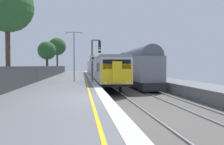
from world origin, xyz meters
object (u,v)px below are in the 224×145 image
at_px(commuter_train_at_platform, 98,68).
at_px(freight_train_adjacent_track, 114,66).
at_px(background_tree_left, 6,8).
at_px(background_tree_centre, 47,51).
at_px(platform_lamp_mid, 74,52).
at_px(signal_gantry, 95,55).
at_px(speed_limit_sign, 93,65).
at_px(background_tree_right, 57,47).

distance_m(commuter_train_at_platform, freight_train_adjacent_track, 9.24).
relative_size(background_tree_left, background_tree_centre, 1.30).
distance_m(commuter_train_at_platform, platform_lamp_mid, 14.38).
bearing_deg(signal_gantry, platform_lamp_mid, -171.22).
relative_size(platform_lamp_mid, background_tree_left, 0.69).
bearing_deg(commuter_train_at_platform, platform_lamp_mid, -105.23).
xyz_separation_m(signal_gantry, speed_limit_sign, (-0.39, -3.39, -1.18)).
relative_size(freight_train_adjacent_track, platform_lamp_mid, 9.68).
distance_m(freight_train_adjacent_track, signal_gantry, 22.42).
height_order(signal_gantry, background_tree_centre, background_tree_centre).
height_order(commuter_train_at_platform, freight_train_adjacent_track, freight_train_adjacent_track).
bearing_deg(background_tree_left, platform_lamp_mid, 58.89).
bearing_deg(signal_gantry, speed_limit_sign, -96.49).
height_order(speed_limit_sign, background_tree_right, background_tree_right).
xyz_separation_m(commuter_train_at_platform, freight_train_adjacent_track, (4.00, 8.32, 0.35)).
bearing_deg(platform_lamp_mid, freight_train_adjacent_track, 70.65).
bearing_deg(freight_train_adjacent_track, speed_limit_sign, -103.12).
bearing_deg(background_tree_centre, platform_lamp_mid, -71.21).
bearing_deg(background_tree_centre, background_tree_right, 84.57).
bearing_deg(freight_train_adjacent_track, background_tree_centre, -154.53).
bearing_deg(background_tree_left, signal_gantry, 49.13).
height_order(freight_train_adjacent_track, background_tree_left, background_tree_left).
bearing_deg(platform_lamp_mid, commuter_train_at_platform, 74.77).
bearing_deg(signal_gantry, background_tree_centre, 116.36).
relative_size(speed_limit_sign, background_tree_left, 0.35).
distance_m(freight_train_adjacent_track, background_tree_right, 13.18).
height_order(platform_lamp_mid, background_tree_centre, background_tree_centre).
xyz_separation_m(freight_train_adjacent_track, background_tree_centre, (-13.12, -6.25, 2.67)).
height_order(commuter_train_at_platform, signal_gantry, signal_gantry).
bearing_deg(commuter_train_at_platform, freight_train_adjacent_track, 64.29).
height_order(platform_lamp_mid, background_tree_left, background_tree_left).
xyz_separation_m(background_tree_left, background_tree_centre, (-0.82, 23.36, -1.60)).
bearing_deg(speed_limit_sign, platform_lamp_mid, 121.99).
distance_m(background_tree_left, background_tree_centre, 23.43).
xyz_separation_m(signal_gantry, background_tree_right, (-6.86, 23.92, 2.83)).
bearing_deg(platform_lamp_mid, background_tree_left, -121.11).
distance_m(speed_limit_sign, background_tree_left, 8.90).
distance_m(freight_train_adjacent_track, background_tree_left, 32.35).
bearing_deg(freight_train_adjacent_track, platform_lamp_mid, -109.35).
xyz_separation_m(commuter_train_at_platform, signal_gantry, (-1.46, -13.39, 1.65)).
relative_size(signal_gantry, background_tree_right, 0.59).
relative_size(freight_train_adjacent_track, speed_limit_sign, 19.36).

